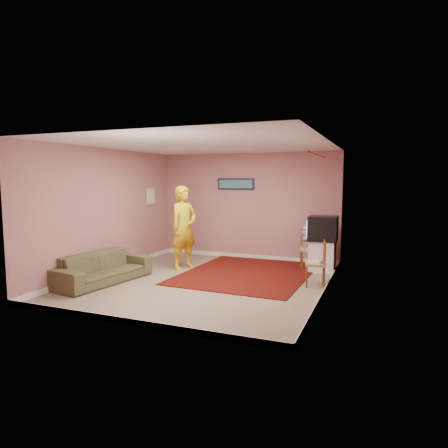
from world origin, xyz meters
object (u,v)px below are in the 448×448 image
at_px(chair_b, 316,258).
at_px(chair_a, 310,245).
at_px(tv_cabinet, 322,256).
at_px(person, 184,228).
at_px(crt_tv, 323,229).
at_px(sofa, 103,268).

bearing_deg(chair_b, chair_a, -176.56).
xyz_separation_m(tv_cabinet, person, (-2.87, -0.85, 0.58)).
relative_size(chair_a, chair_b, 1.08).
distance_m(crt_tv, chair_b, 1.29).
height_order(tv_cabinet, chair_b, chair_b).
distance_m(chair_a, chair_b, 1.38).
xyz_separation_m(chair_a, sofa, (-3.46, -2.62, -0.26)).
bearing_deg(chair_a, tv_cabinet, -38.31).
xyz_separation_m(chair_a, chair_b, (0.34, -1.34, -0.03)).
distance_m(crt_tv, sofa, 4.55).
xyz_separation_m(tv_cabinet, chair_a, (-0.29, 0.12, 0.21)).
relative_size(tv_cabinet, chair_a, 1.34).
bearing_deg(tv_cabinet, sofa, -146.25).
bearing_deg(person, chair_a, -46.67).
bearing_deg(sofa, chair_a, -44.59).
relative_size(tv_cabinet, person, 0.36).
height_order(tv_cabinet, crt_tv, crt_tv).
relative_size(crt_tv, chair_a, 1.29).
distance_m(crt_tv, chair_a, 0.49).
bearing_deg(tv_cabinet, person, -163.59).
height_order(crt_tv, sofa, crt_tv).
distance_m(tv_cabinet, sofa, 4.51).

